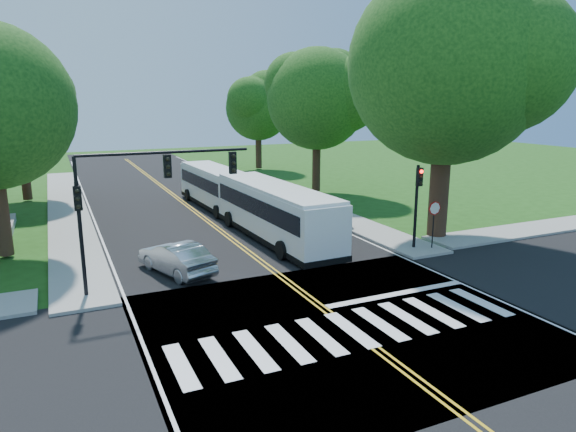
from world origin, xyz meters
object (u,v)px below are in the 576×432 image
bus_follow (217,187)px  suv (315,216)px  signal_ne (417,195)px  signal_nw (139,188)px  bus_lead (274,211)px  dark_sedan (261,198)px  hatchback (176,258)px

bus_follow → suv: size_ratio=2.39×
signal_ne → bus_follow: 16.31m
suv → signal_nw: bearing=10.9°
signal_ne → bus_lead: bearing=139.3°
bus_follow → suv: 8.94m
signal_ne → dark_sedan: signal_ne is taller
hatchback → suv: (10.02, 5.45, -0.08)m
bus_lead → dark_sedan: size_ratio=2.80×
signal_nw → suv: 14.12m
bus_lead → signal_ne: bearing=137.4°
signal_ne → hatchback: size_ratio=0.98×
signal_ne → dark_sedan: 14.71m
bus_follow → signal_ne: bearing=110.6°
signal_nw → hatchback: signal_nw is taller
signal_nw → suv: size_ratio=1.51×
signal_ne → bus_follow: size_ratio=0.39×
signal_ne → hatchback: (-12.39, 1.54, -2.22)m
bus_follow → hatchback: 14.78m
hatchback → suv: size_ratio=0.95×
bus_lead → dark_sedan: 9.55m
suv → dark_sedan: bearing=-104.1°
bus_lead → bus_follow: 9.87m
signal_ne → suv: bearing=108.7°
hatchback → suv: hatchback is taller
suv → dark_sedan: (-0.76, 7.20, -0.03)m
signal_nw → hatchback: 4.29m
bus_lead → hatchback: 7.43m
bus_follow → dark_sedan: size_ratio=2.60×
signal_nw → bus_follow: 17.12m
suv → bus_follow: bearing=-83.9°
dark_sedan → bus_lead: bearing=63.1°
signal_nw → bus_lead: signal_nw is taller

